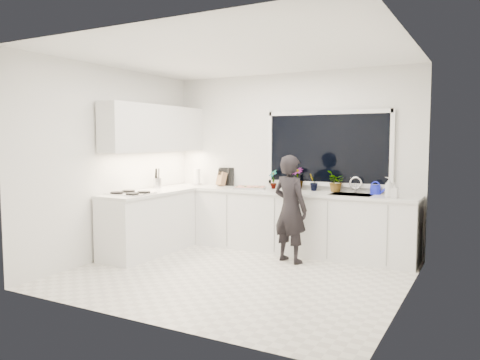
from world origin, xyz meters
The scene contains 25 objects.
floor centered at (0.00, 0.00, -0.01)m, with size 4.00×3.50×0.02m, color beige.
wall_back centered at (0.00, 1.76, 1.35)m, with size 4.00×0.02×2.70m, color white.
wall_left centered at (-2.01, 0.00, 1.35)m, with size 0.02×3.50×2.70m, color white.
wall_right centered at (2.01, 0.00, 1.35)m, with size 0.02×3.50×2.70m, color white.
ceiling centered at (0.00, 0.00, 2.71)m, with size 4.00×3.50×0.02m, color white.
window centered at (0.60, 1.73, 1.55)m, with size 1.80×0.02×1.00m, color black.
base_cabinets_back centered at (0.00, 1.45, 0.44)m, with size 3.92×0.58×0.88m, color white.
base_cabinets_left centered at (-1.67, 0.35, 0.44)m, with size 0.58×1.60×0.88m, color white.
countertop_back centered at (0.00, 1.44, 0.90)m, with size 3.94×0.62×0.04m, color silver.
countertop_left centered at (-1.67, 0.35, 0.90)m, with size 0.62×1.60×0.04m, color silver.
upper_cabinets centered at (-1.79, 0.70, 1.85)m, with size 0.34×2.10×0.70m, color white.
sink centered at (1.05, 1.45, 0.87)m, with size 0.58×0.42×0.14m, color silver.
faucet centered at (1.05, 1.65, 1.03)m, with size 0.03×0.03×0.22m, color silver.
stovetop centered at (-1.69, 0.00, 0.94)m, with size 0.56×0.48×0.03m, color black.
person centered at (0.35, 0.90, 0.74)m, with size 0.54×0.35×1.47m, color black.
pizza_tray centered at (-0.53, 1.42, 0.94)m, with size 0.48×0.35×0.03m, color silver.
pizza centered at (-0.53, 1.42, 0.95)m, with size 0.44×0.31×0.01m, color #B93718.
watering_can centered at (1.34, 1.61, 0.98)m, with size 0.14×0.14×0.13m, color #161FD5.
paper_towel_roll centered at (-1.60, 1.55, 1.05)m, with size 0.11×0.11×0.26m, color white.
knife_block centered at (-1.15, 1.59, 1.03)m, with size 0.13×0.10×0.22m, color olive.
utensil_crock centered at (-1.85, 0.80, 1.00)m, with size 0.13×0.13×0.16m, color #B0AFB4.
picture_frame_large centered at (-1.17, 1.69, 1.06)m, with size 0.22×0.02×0.28m, color black.
picture_frame_small centered at (-1.11, 1.69, 1.07)m, with size 0.25×0.02×0.30m, color black.
herb_plants centered at (0.45, 1.61, 1.08)m, with size 1.24×0.33×0.34m.
soap_bottles centered at (1.60, 1.30, 1.04)m, with size 0.18×0.11×0.27m.
Camera 1 is at (2.77, -4.99, 1.68)m, focal length 35.00 mm.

